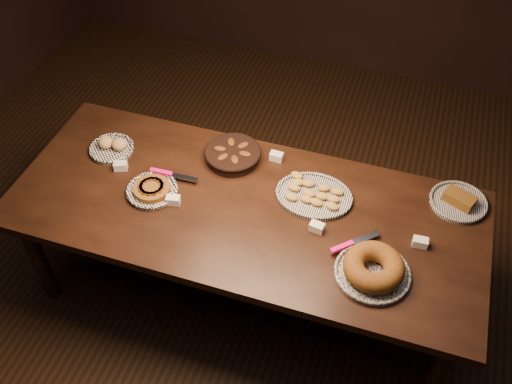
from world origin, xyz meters
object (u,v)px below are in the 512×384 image
(buffet_table, at_px, (245,216))
(apple_tart_plate, at_px, (152,189))
(madeleine_platter, at_px, (314,195))
(bundt_cake_plate, at_px, (373,269))

(buffet_table, xyz_separation_m, apple_tart_plate, (-0.48, -0.05, 0.09))
(madeleine_platter, height_order, bundt_cake_plate, bundt_cake_plate)
(buffet_table, distance_m, apple_tart_plate, 0.49)
(apple_tart_plate, distance_m, bundt_cake_plate, 1.18)
(apple_tart_plate, distance_m, madeleine_platter, 0.83)
(buffet_table, relative_size, apple_tart_plate, 7.23)
(buffet_table, relative_size, bundt_cake_plate, 5.72)
(buffet_table, xyz_separation_m, bundt_cake_plate, (0.68, -0.21, 0.12))
(buffet_table, height_order, apple_tart_plate, apple_tart_plate)
(buffet_table, distance_m, madeleine_platter, 0.37)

